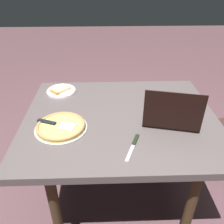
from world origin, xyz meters
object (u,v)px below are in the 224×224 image
at_px(table_knife, 134,145).
at_px(pizza_tray, 61,126).
at_px(pizza_plate, 61,91).
at_px(laptop, 171,116).
at_px(dining_table, 120,126).

bearing_deg(table_knife, pizza_tray, 158.53).
height_order(pizza_tray, table_knife, pizza_tray).
bearing_deg(pizza_tray, table_knife, -21.47).
bearing_deg(pizza_plate, pizza_tray, -81.68).
relative_size(pizza_plate, table_knife, 1.02).
height_order(laptop, pizza_plate, laptop).
distance_m(laptop, pizza_plate, 0.85).
distance_m(dining_table, table_knife, 0.31).
bearing_deg(pizza_tray, laptop, 3.33).
height_order(laptop, pizza_tray, laptop).
xyz_separation_m(laptop, pizza_tray, (-0.66, -0.04, -0.04)).
distance_m(pizza_plate, pizza_tray, 0.47).
distance_m(pizza_tray, table_knife, 0.45).
height_order(dining_table, pizza_plate, pizza_plate).
height_order(dining_table, laptop, laptop).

